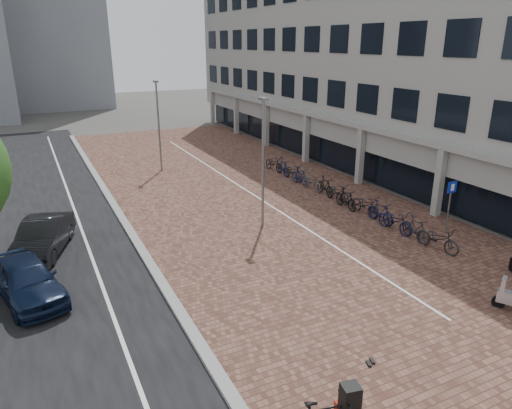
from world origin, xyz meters
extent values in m
plane|color=#474442|center=(0.00, 0.00, 0.00)|extent=(140.00, 140.00, 0.00)
cube|color=brown|center=(2.00, 12.00, 0.01)|extent=(14.50, 42.00, 0.04)
cube|color=black|center=(-9.00, 12.00, 0.01)|extent=(8.00, 50.00, 0.03)
cube|color=gray|center=(-5.10, 12.00, 0.07)|extent=(0.35, 42.00, 0.14)
cube|color=white|center=(-7.00, 12.00, 0.02)|extent=(0.12, 44.00, 0.00)
cube|color=white|center=(2.20, 12.00, 0.04)|extent=(0.10, 30.00, 0.00)
cube|color=gray|center=(13.00, 16.00, 8.50)|extent=(8.00, 40.00, 13.00)
cube|color=black|center=(9.60, 16.00, 1.70)|extent=(0.15, 38.00, 3.20)
cube|color=gray|center=(9.40, 16.00, 3.45)|extent=(1.60, 38.00, 0.30)
cube|color=gray|center=(8.80, 4.00, 1.70)|extent=(0.35, 0.35, 3.40)
cube|color=gray|center=(8.80, 10.00, 1.70)|extent=(0.35, 0.35, 3.40)
cube|color=gray|center=(8.80, 16.00, 1.70)|extent=(0.35, 0.35, 3.40)
cube|color=gray|center=(8.80, 22.00, 1.70)|extent=(0.35, 0.35, 3.40)
cube|color=gray|center=(8.80, 28.00, 1.70)|extent=(0.35, 0.35, 3.40)
cube|color=gray|center=(8.80, 34.00, 1.70)|extent=(0.35, 0.35, 3.40)
imported|color=black|center=(-9.30, 4.17, 0.71)|extent=(2.67, 4.43, 1.41)
imported|color=black|center=(-8.62, 7.77, 0.70)|extent=(2.81, 4.51, 1.40)
cube|color=black|center=(-3.93, -5.19, 1.18)|extent=(0.43, 0.41, 0.56)
cylinder|color=slate|center=(7.50, 2.14, 1.10)|extent=(0.07, 0.07, 2.20)
cube|color=#0D27B3|center=(7.50, 2.11, 2.15)|extent=(0.50, 0.04, 0.50)
cylinder|color=slate|center=(0.60, 6.53, 2.89)|extent=(0.12, 0.12, 5.78)
cylinder|color=gray|center=(-0.98, 18.10, 2.86)|extent=(0.12, 0.12, 5.73)
imported|color=black|center=(5.77, 1.00, 0.52)|extent=(0.99, 2.06, 1.04)
imported|color=#242328|center=(5.71, 2.15, 0.53)|extent=(0.69, 1.79, 1.05)
imported|color=black|center=(5.59, 3.30, 0.52)|extent=(0.79, 2.01, 1.04)
imported|color=black|center=(5.72, 4.45, 0.53)|extent=(0.56, 1.76, 1.05)
imported|color=black|center=(5.79, 5.60, 0.52)|extent=(0.70, 1.98, 1.04)
imported|color=black|center=(5.46, 6.75, 0.53)|extent=(0.56, 1.76, 1.05)
imported|color=black|center=(5.76, 7.90, 0.52)|extent=(0.73, 1.99, 1.04)
imported|color=black|center=(5.74, 9.05, 0.53)|extent=(0.72, 1.80, 1.05)
imported|color=#4D4A47|center=(5.58, 10.20, 0.52)|extent=(0.70, 1.98, 1.04)
imported|color=#151C3C|center=(5.54, 11.35, 0.53)|extent=(0.56, 1.77, 1.05)
imported|color=black|center=(5.72, 12.50, 0.52)|extent=(0.89, 2.03, 1.04)
imported|color=#141538|center=(5.68, 13.65, 0.53)|extent=(0.71, 1.80, 1.05)
imported|color=black|center=(5.63, 14.80, 0.52)|extent=(0.79, 2.01, 1.04)
camera|label=1|loc=(-8.55, -11.40, 8.09)|focal=32.82mm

